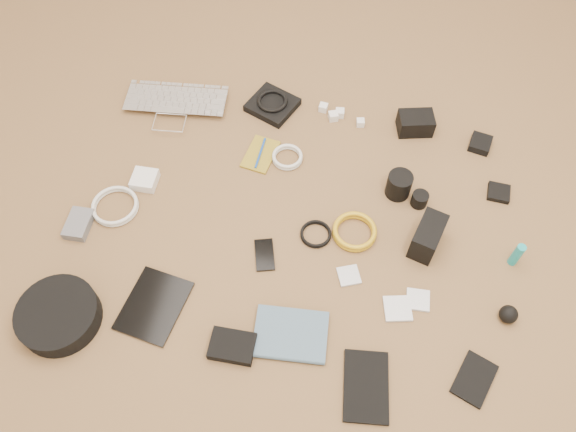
% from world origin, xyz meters
% --- Properties ---
extents(laptop, '(0.39, 0.29, 0.03)m').
position_xyz_m(laptop, '(-0.49, 0.38, 0.01)').
color(laptop, silver).
rests_on(laptop, ground).
extents(headphone_pouch, '(0.20, 0.20, 0.03)m').
position_xyz_m(headphone_pouch, '(-0.15, 0.48, 0.01)').
color(headphone_pouch, black).
rests_on(headphone_pouch, ground).
extents(headphones, '(0.13, 0.13, 0.01)m').
position_xyz_m(headphones, '(-0.15, 0.48, 0.03)').
color(headphones, black).
rests_on(headphones, headphone_pouch).
extents(charger_a, '(0.03, 0.03, 0.03)m').
position_xyz_m(charger_a, '(0.03, 0.50, 0.01)').
color(charger_a, white).
rests_on(charger_a, ground).
extents(charger_b, '(0.04, 0.04, 0.03)m').
position_xyz_m(charger_b, '(0.07, 0.47, 0.01)').
color(charger_b, white).
rests_on(charger_b, ground).
extents(charger_c, '(0.03, 0.03, 0.03)m').
position_xyz_m(charger_c, '(0.17, 0.46, 0.01)').
color(charger_c, white).
rests_on(charger_c, ground).
extents(charger_d, '(0.03, 0.03, 0.03)m').
position_xyz_m(charger_d, '(0.10, 0.49, 0.01)').
color(charger_d, white).
rests_on(charger_d, ground).
extents(dslr_camera, '(0.14, 0.11, 0.07)m').
position_xyz_m(dslr_camera, '(0.36, 0.47, 0.03)').
color(dslr_camera, black).
rests_on(dslr_camera, ground).
extents(lens_pouch, '(0.08, 0.09, 0.03)m').
position_xyz_m(lens_pouch, '(0.59, 0.44, 0.01)').
color(lens_pouch, black).
rests_on(lens_pouch, ground).
extents(notebook_olive, '(0.12, 0.16, 0.01)m').
position_xyz_m(notebook_olive, '(-0.15, 0.26, 0.00)').
color(notebook_olive, olive).
rests_on(notebook_olive, ground).
extents(pen_blue, '(0.01, 0.13, 0.01)m').
position_xyz_m(pen_blue, '(-0.15, 0.26, 0.01)').
color(pen_blue, '#1547AF').
rests_on(pen_blue, notebook_olive).
extents(cable_white_a, '(0.12, 0.12, 0.01)m').
position_xyz_m(cable_white_a, '(-0.05, 0.26, 0.01)').
color(cable_white_a, silver).
rests_on(cable_white_a, ground).
extents(lens_a, '(0.10, 0.10, 0.09)m').
position_xyz_m(lens_a, '(0.33, 0.19, 0.04)').
color(lens_a, black).
rests_on(lens_a, ground).
extents(lens_b, '(0.07, 0.07, 0.05)m').
position_xyz_m(lens_b, '(0.40, 0.16, 0.02)').
color(lens_b, black).
rests_on(lens_b, ground).
extents(card_reader, '(0.07, 0.07, 0.02)m').
position_xyz_m(card_reader, '(0.66, 0.25, 0.01)').
color(card_reader, black).
rests_on(card_reader, ground).
extents(power_brick, '(0.08, 0.08, 0.03)m').
position_xyz_m(power_brick, '(-0.49, 0.07, 0.02)').
color(power_brick, white).
rests_on(power_brick, ground).
extents(cable_white_b, '(0.18, 0.18, 0.01)m').
position_xyz_m(cable_white_b, '(-0.56, -0.05, 0.01)').
color(cable_white_b, silver).
rests_on(cable_white_b, ground).
extents(cable_black, '(0.11, 0.11, 0.01)m').
position_xyz_m(cable_black, '(0.09, -0.02, 0.00)').
color(cable_black, black).
rests_on(cable_black, ground).
extents(cable_yellow, '(0.18, 0.18, 0.02)m').
position_xyz_m(cable_yellow, '(0.21, 0.01, 0.01)').
color(cable_yellow, gold).
rests_on(cable_yellow, ground).
extents(flash, '(0.11, 0.15, 0.10)m').
position_xyz_m(flash, '(0.43, 0.01, 0.05)').
color(flash, black).
rests_on(flash, ground).
extents(lens_cleaner, '(0.03, 0.03, 0.09)m').
position_xyz_m(lens_cleaner, '(0.70, 0.00, 0.05)').
color(lens_cleaner, teal).
rests_on(lens_cleaner, ground).
extents(battery_charger, '(0.07, 0.11, 0.03)m').
position_xyz_m(battery_charger, '(-0.64, -0.13, 0.02)').
color(battery_charger, slate).
rests_on(battery_charger, ground).
extents(tablet, '(0.19, 0.23, 0.01)m').
position_xyz_m(tablet, '(-0.33, -0.35, 0.00)').
color(tablet, black).
rests_on(tablet, ground).
extents(phone, '(0.09, 0.12, 0.01)m').
position_xyz_m(phone, '(-0.05, -0.12, 0.00)').
color(phone, black).
rests_on(phone, ground).
extents(filter_case_left, '(0.08, 0.08, 0.01)m').
position_xyz_m(filter_case_left, '(0.22, -0.14, 0.00)').
color(filter_case_left, silver).
rests_on(filter_case_left, ground).
extents(filter_case_mid, '(0.09, 0.09, 0.01)m').
position_xyz_m(filter_case_mid, '(0.37, -0.22, 0.01)').
color(filter_case_mid, silver).
rests_on(filter_case_mid, ground).
extents(filter_case_right, '(0.07, 0.07, 0.01)m').
position_xyz_m(filter_case_right, '(0.42, -0.18, 0.00)').
color(filter_case_right, silver).
rests_on(filter_case_right, ground).
extents(air_blower, '(0.06, 0.06, 0.05)m').
position_xyz_m(air_blower, '(0.68, -0.19, 0.03)').
color(air_blower, black).
rests_on(air_blower, ground).
extents(headphone_case, '(0.26, 0.26, 0.06)m').
position_xyz_m(headphone_case, '(-0.57, -0.44, 0.03)').
color(headphone_case, black).
rests_on(headphone_case, ground).
extents(drive_case, '(0.13, 0.09, 0.03)m').
position_xyz_m(drive_case, '(-0.07, -0.43, 0.02)').
color(drive_case, black).
rests_on(drive_case, ground).
extents(paperback, '(0.22, 0.17, 0.02)m').
position_xyz_m(paperback, '(0.09, -0.44, 0.01)').
color(paperback, '#48637A').
rests_on(paperback, ground).
extents(notebook_black_a, '(0.14, 0.21, 0.01)m').
position_xyz_m(notebook_black_a, '(0.31, -0.46, 0.01)').
color(notebook_black_a, black).
rests_on(notebook_black_a, ground).
extents(notebook_black_b, '(0.13, 0.16, 0.01)m').
position_xyz_m(notebook_black_b, '(0.59, -0.39, 0.01)').
color(notebook_black_b, black).
rests_on(notebook_black_b, ground).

